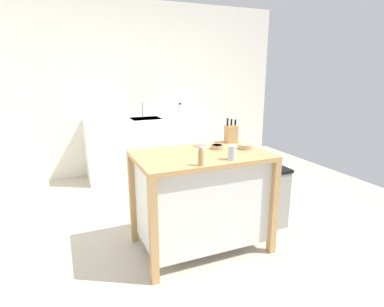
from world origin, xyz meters
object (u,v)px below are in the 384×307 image
at_px(bottle_hand_soap, 180,110).
at_px(kitchen_island, 201,196).
at_px(trash_bin, 269,197).
at_px(sink_faucet, 143,110).
at_px(bowl_ceramic_wide, 245,146).
at_px(pepper_grinder, 201,157).
at_px(knife_block, 231,134).
at_px(bowl_ceramic_small, 217,147).
at_px(bowl_stoneware_deep, 202,144).
at_px(drinking_cup, 232,153).

bearing_deg(bottle_hand_soap, kitchen_island, -106.34).
height_order(trash_bin, sink_faucet, sink_faucet).
bearing_deg(bowl_ceramic_wide, pepper_grinder, -152.22).
height_order(pepper_grinder, trash_bin, pepper_grinder).
xyz_separation_m(knife_block, bowl_ceramic_small, (-0.25, -0.18, -0.07)).
distance_m(bowl_stoneware_deep, bottle_hand_soap, 1.97).
distance_m(kitchen_island, bowl_ceramic_small, 0.47).
height_order(kitchen_island, knife_block, knife_block).
distance_m(trash_bin, bottle_hand_soap, 2.16).
bearing_deg(bowl_ceramic_small, kitchen_island, -156.51).
xyz_separation_m(bowl_ceramic_wide, bowl_ceramic_small, (-0.23, 0.10, -0.00)).
height_order(kitchen_island, bottle_hand_soap, bottle_hand_soap).
relative_size(knife_block, bowl_ceramic_wide, 1.93).
xyz_separation_m(kitchen_island, trash_bin, (0.81, 0.08, -0.18)).
xyz_separation_m(pepper_grinder, bottle_hand_soap, (0.77, 2.45, 0.03)).
bearing_deg(kitchen_island, knife_block, 31.12).
relative_size(bowl_stoneware_deep, pepper_grinder, 0.90).
bearing_deg(pepper_grinder, trash_bin, 22.78).
xyz_separation_m(bowl_stoneware_deep, pepper_grinder, (-0.27, -0.54, 0.05)).
distance_m(bowl_ceramic_wide, pepper_grinder, 0.66).
height_order(drinking_cup, pepper_grinder, pepper_grinder).
xyz_separation_m(kitchen_island, knife_block, (0.45, 0.27, 0.48)).
distance_m(drinking_cup, trash_bin, 0.98).
bearing_deg(pepper_grinder, sink_faucet, 84.67).
bearing_deg(sink_faucet, pepper_grinder, -95.33).
relative_size(bowl_ceramic_wide, trash_bin, 0.20).
bearing_deg(trash_bin, bowl_stoneware_deep, 168.52).
xyz_separation_m(trash_bin, bottle_hand_soap, (-0.19, 2.05, 0.67)).
xyz_separation_m(bowl_ceramic_wide, sink_faucet, (-0.34, 2.38, 0.08)).
relative_size(kitchen_island, sink_faucet, 5.19).
relative_size(kitchen_island, pepper_grinder, 7.70).
relative_size(knife_block, trash_bin, 0.39).
height_order(kitchen_island, drinking_cup, drinking_cup).
distance_m(bowl_ceramic_small, trash_bin, 0.85).
bearing_deg(kitchen_island, sink_faucet, 87.58).
distance_m(drinking_cup, pepper_grinder, 0.30).
xyz_separation_m(bowl_ceramic_small, bottle_hand_soap, (0.42, 2.04, 0.08)).
xyz_separation_m(trash_bin, sink_faucet, (-0.71, 2.28, 0.68)).
xyz_separation_m(bowl_stoneware_deep, sink_faucet, (-0.02, 2.14, 0.09)).
xyz_separation_m(bowl_stoneware_deep, drinking_cup, (0.03, -0.50, 0.04)).
distance_m(bowl_stoneware_deep, sink_faucet, 2.14).
height_order(bowl_stoneware_deep, bowl_ceramic_small, same).
distance_m(kitchen_island, trash_bin, 0.83).
bearing_deg(drinking_cup, pepper_grinder, -170.57).
height_order(drinking_cup, trash_bin, drinking_cup).
relative_size(bowl_stoneware_deep, bottle_hand_soap, 0.61).
bearing_deg(bowl_stoneware_deep, bowl_ceramic_small, -58.12).
bearing_deg(bowl_ceramic_wide, drinking_cup, -138.18).
distance_m(kitchen_island, bowl_stoneware_deep, 0.48).
height_order(kitchen_island, bowl_ceramic_small, bowl_ceramic_small).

